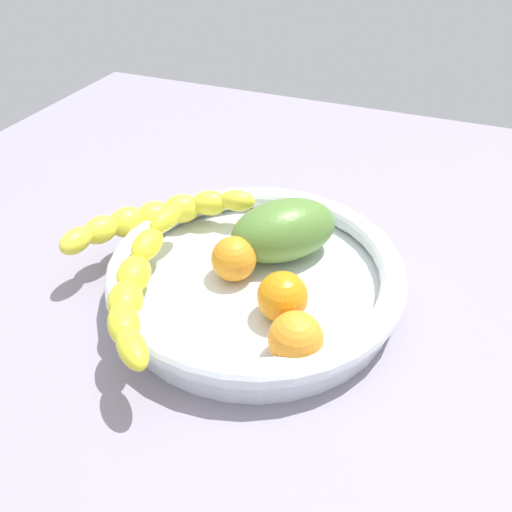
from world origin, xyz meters
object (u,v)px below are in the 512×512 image
banana_draped_right (157,217)px  orange_front (296,339)px  orange_mid_right (283,297)px  orange_mid_left (234,259)px  fruit_bowl (256,275)px  mango_green (284,230)px  banana_draped_left (137,282)px

banana_draped_right → orange_front: bearing=150.2°
orange_mid_right → orange_mid_left: bearing=-29.2°
banana_draped_right → orange_front: orange_front is taller
orange_front → orange_mid_left: 13.33cm
orange_mid_left → orange_mid_right: orange_mid_right is taller
fruit_bowl → orange_mid_right: 7.02cm
orange_front → orange_mid_right: bearing=-58.4°
fruit_bowl → mango_green: size_ratio=2.58×
banana_draped_left → banana_draped_right: banana_draped_left is taller
banana_draped_right → orange_front: 25.21cm
orange_mid_left → mango_green: 7.01cm
fruit_bowl → orange_mid_left: (2.30, 0.74, 2.17)cm
banana_draped_left → orange_mid_left: (-7.19, -7.91, -0.58)cm
fruit_bowl → orange_front: (-7.72, 9.53, 2.23)cm
orange_mid_left → orange_mid_right: 8.05cm
orange_front → orange_mid_right: 5.71cm
orange_front → fruit_bowl: bearing=-51.0°
banana_draped_right → orange_mid_left: (-11.86, 3.74, -0.31)cm
orange_mid_left → orange_front: bearing=138.8°
banana_draped_left → banana_draped_right: size_ratio=1.29×
banana_draped_right → orange_mid_right: size_ratio=3.56×
banana_draped_left → orange_front: banana_draped_left is taller
fruit_bowl → orange_front: orange_front is taller
banana_draped_left → orange_mid_right: banana_draped_left is taller
banana_draped_right → mango_green: (-15.50, -2.18, 0.63)cm
orange_front → mango_green: (6.38, -14.70, 0.89)cm
orange_front → orange_mid_right: size_ratio=0.99×
banana_draped_right → orange_mid_left: same height
banana_draped_left → orange_front: bearing=177.1°
fruit_bowl → mango_green: mango_green is taller
orange_mid_left → mango_green: bearing=-121.6°
fruit_bowl → orange_front: 12.47cm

